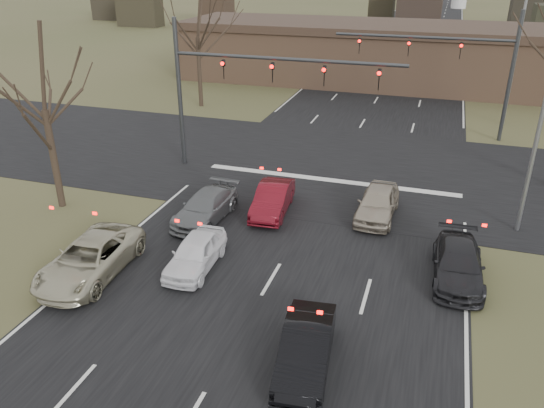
{
  "coord_description": "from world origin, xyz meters",
  "views": [
    {
      "loc": [
        5.12,
        -12.72,
        10.88
      ],
      "look_at": [
        -0.68,
        5.21,
        2.0
      ],
      "focal_mm": 35.0,
      "sensor_mm": 36.0,
      "label": 1
    }
  ],
  "objects_px": {
    "streetlight_right_near": "(540,104)",
    "car_black_hatch": "(306,349)",
    "streetlight_right_far": "(515,43)",
    "car_white_sedan": "(195,253)",
    "car_red_ahead": "(273,199)",
    "building": "(411,55)",
    "car_silver_ahead": "(378,203)",
    "mast_arm_far": "(465,59)",
    "car_silver_suv": "(90,259)",
    "mast_arm_near": "(235,78)",
    "car_grey_ahead": "(205,207)",
    "car_charcoal_sedan": "(458,264)"
  },
  "relations": [
    {
      "from": "mast_arm_near",
      "to": "mast_arm_far",
      "type": "distance_m",
      "value": 15.17
    },
    {
      "from": "streetlight_right_far",
      "to": "car_white_sedan",
      "type": "relative_size",
      "value": 2.7
    },
    {
      "from": "building",
      "to": "car_silver_suv",
      "type": "xyz_separation_m",
      "value": [
        -8.5,
        -36.74,
        -1.97
      ]
    },
    {
      "from": "car_black_hatch",
      "to": "car_grey_ahead",
      "type": "xyz_separation_m",
      "value": [
        -6.69,
        7.8,
        -0.03
      ]
    },
    {
      "from": "streetlight_right_far",
      "to": "car_silver_suv",
      "type": "distance_m",
      "value": 30.61
    },
    {
      "from": "streetlight_right_far",
      "to": "car_grey_ahead",
      "type": "height_order",
      "value": "streetlight_right_far"
    },
    {
      "from": "streetlight_right_near",
      "to": "mast_arm_near",
      "type": "bearing_deg",
      "value": 167.95
    },
    {
      "from": "car_charcoal_sedan",
      "to": "car_red_ahead",
      "type": "bearing_deg",
      "value": 155.84
    },
    {
      "from": "car_white_sedan",
      "to": "car_red_ahead",
      "type": "distance_m",
      "value": 5.65
    },
    {
      "from": "building",
      "to": "car_silver_ahead",
      "type": "height_order",
      "value": "building"
    },
    {
      "from": "streetlight_right_near",
      "to": "car_silver_ahead",
      "type": "bearing_deg",
      "value": -174.38
    },
    {
      "from": "streetlight_right_near",
      "to": "car_white_sedan",
      "type": "distance_m",
      "value": 14.64
    },
    {
      "from": "mast_arm_near",
      "to": "car_white_sedan",
      "type": "relative_size",
      "value": 3.27
    },
    {
      "from": "building",
      "to": "mast_arm_near",
      "type": "distance_m",
      "value": 26.14
    },
    {
      "from": "car_white_sedan",
      "to": "car_black_hatch",
      "type": "bearing_deg",
      "value": -39.07
    },
    {
      "from": "car_red_ahead",
      "to": "building",
      "type": "bearing_deg",
      "value": 77.43
    },
    {
      "from": "mast_arm_near",
      "to": "car_red_ahead",
      "type": "distance_m",
      "value": 7.27
    },
    {
      "from": "mast_arm_near",
      "to": "car_silver_ahead",
      "type": "distance_m",
      "value": 9.97
    },
    {
      "from": "car_silver_suv",
      "to": "car_grey_ahead",
      "type": "relative_size",
      "value": 1.16
    },
    {
      "from": "car_black_hatch",
      "to": "car_red_ahead",
      "type": "height_order",
      "value": "car_red_ahead"
    },
    {
      "from": "streetlight_right_near",
      "to": "car_black_hatch",
      "type": "bearing_deg",
      "value": -120.35
    },
    {
      "from": "mast_arm_far",
      "to": "streetlight_right_far",
      "type": "relative_size",
      "value": 1.11
    },
    {
      "from": "mast_arm_near",
      "to": "car_grey_ahead",
      "type": "xyz_separation_m",
      "value": [
        0.9,
        -6.24,
        -4.45
      ]
    },
    {
      "from": "building",
      "to": "car_white_sedan",
      "type": "distance_m",
      "value": 35.49
    },
    {
      "from": "building",
      "to": "car_black_hatch",
      "type": "bearing_deg",
      "value": -89.47
    },
    {
      "from": "building",
      "to": "car_grey_ahead",
      "type": "distance_m",
      "value": 31.94
    },
    {
      "from": "streetlight_right_near",
      "to": "car_white_sedan",
      "type": "height_order",
      "value": "streetlight_right_near"
    },
    {
      "from": "car_silver_suv",
      "to": "building",
      "type": "bearing_deg",
      "value": 74.15
    },
    {
      "from": "car_silver_suv",
      "to": "car_silver_ahead",
      "type": "relative_size",
      "value": 1.21
    },
    {
      "from": "car_white_sedan",
      "to": "mast_arm_near",
      "type": "bearing_deg",
      "value": 99.86
    },
    {
      "from": "car_charcoal_sedan",
      "to": "car_grey_ahead",
      "type": "height_order",
      "value": "car_grey_ahead"
    },
    {
      "from": "building",
      "to": "car_silver_ahead",
      "type": "bearing_deg",
      "value": -88.03
    },
    {
      "from": "car_charcoal_sedan",
      "to": "streetlight_right_near",
      "type": "bearing_deg",
      "value": 61.69
    },
    {
      "from": "car_black_hatch",
      "to": "car_silver_ahead",
      "type": "distance_m",
      "value": 10.48
    },
    {
      "from": "car_grey_ahead",
      "to": "mast_arm_far",
      "type": "bearing_deg",
      "value": 60.2
    },
    {
      "from": "mast_arm_far",
      "to": "streetlight_right_near",
      "type": "distance_m",
      "value": 13.28
    },
    {
      "from": "car_silver_suv",
      "to": "car_silver_ahead",
      "type": "distance_m",
      "value": 12.51
    },
    {
      "from": "streetlight_right_far",
      "to": "car_silver_suv",
      "type": "relative_size",
      "value": 2.0
    },
    {
      "from": "car_charcoal_sedan",
      "to": "car_red_ahead",
      "type": "relative_size",
      "value": 1.07
    },
    {
      "from": "car_silver_suv",
      "to": "car_black_hatch",
      "type": "bearing_deg",
      "value": -17.36
    },
    {
      "from": "streetlight_right_near",
      "to": "streetlight_right_far",
      "type": "bearing_deg",
      "value": 88.32
    },
    {
      "from": "building",
      "to": "streetlight_right_near",
      "type": "relative_size",
      "value": 4.24
    },
    {
      "from": "streetlight_right_far",
      "to": "car_red_ahead",
      "type": "xyz_separation_m",
      "value": [
        -11.01,
        -18.58,
        -4.92
      ]
    },
    {
      "from": "building",
      "to": "car_charcoal_sedan",
      "type": "xyz_separation_m",
      "value": [
        4.5,
        -32.82,
        -2.04
      ]
    },
    {
      "from": "streetlight_right_far",
      "to": "car_grey_ahead",
      "type": "bearing_deg",
      "value": -123.99
    },
    {
      "from": "streetlight_right_far",
      "to": "car_black_hatch",
      "type": "height_order",
      "value": "streetlight_right_far"
    },
    {
      "from": "car_white_sedan",
      "to": "car_red_ahead",
      "type": "height_order",
      "value": "car_red_ahead"
    },
    {
      "from": "mast_arm_near",
      "to": "car_black_hatch",
      "type": "xyz_separation_m",
      "value": [
        7.59,
        -14.03,
        -4.42
      ]
    },
    {
      "from": "mast_arm_far",
      "to": "streetlight_right_far",
      "type": "height_order",
      "value": "streetlight_right_far"
    },
    {
      "from": "car_black_hatch",
      "to": "car_charcoal_sedan",
      "type": "height_order",
      "value": "car_black_hatch"
    }
  ]
}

